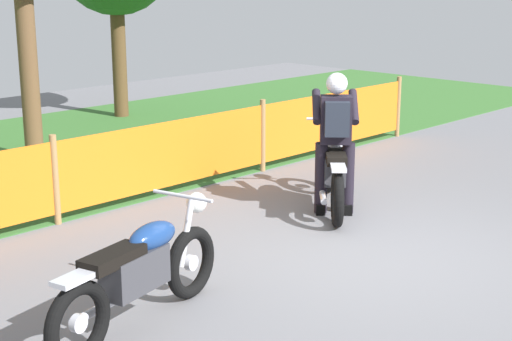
% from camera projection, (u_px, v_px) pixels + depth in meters
% --- Properties ---
extents(ground, '(24.00, 24.00, 0.02)m').
position_uv_depth(ground, '(371.00, 256.00, 8.03)').
color(ground, slate).
extents(grass_verge, '(24.00, 6.34, 0.01)m').
position_uv_depth(grass_verge, '(43.00, 155.00, 12.32)').
color(grass_verge, '#386B2D').
rests_on(grass_verge, ground).
extents(barrier_fence, '(10.29, 0.08, 1.05)m').
position_uv_depth(barrier_fence, '(171.00, 154.00, 10.04)').
color(barrier_fence, '#997547').
rests_on(barrier_fence, ground).
extents(motorcycle_lead, '(1.65, 1.53, 1.01)m').
position_uv_depth(motorcycle_lead, '(333.00, 169.00, 9.51)').
color(motorcycle_lead, black).
rests_on(motorcycle_lead, ground).
extents(motorcycle_trailing, '(2.05, 0.74, 0.98)m').
position_uv_depth(motorcycle_trailing, '(140.00, 272.00, 6.30)').
color(motorcycle_trailing, black).
rests_on(motorcycle_trailing, ground).
extents(rider_lead, '(0.77, 0.76, 1.69)m').
position_uv_depth(rider_lead, '(336.00, 136.00, 9.17)').
color(rider_lead, black).
rests_on(rider_lead, ground).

